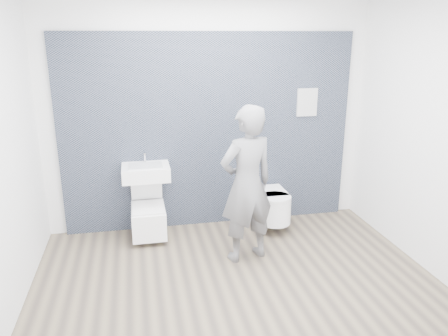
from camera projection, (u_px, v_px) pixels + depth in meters
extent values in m
plane|color=brown|center=(236.00, 280.00, 4.37)|extent=(4.00, 4.00, 0.00)
plane|color=white|center=(209.00, 116.00, 5.37)|extent=(4.00, 0.00, 4.00)
plane|color=white|center=(297.00, 206.00, 2.56)|extent=(4.00, 0.00, 4.00)
plane|color=white|center=(0.00, 157.00, 3.57)|extent=(0.00, 3.00, 3.00)
plane|color=white|center=(432.00, 135.00, 4.35)|extent=(0.00, 3.00, 3.00)
cube|color=black|center=(211.00, 222.00, 5.75)|extent=(3.60, 0.06, 2.40)
cube|color=white|center=(146.00, 172.00, 5.13)|extent=(0.55, 0.41, 0.17)
cube|color=silver|center=(146.00, 166.00, 5.09)|extent=(0.39, 0.28, 0.03)
cylinder|color=silver|center=(145.00, 157.00, 5.23)|extent=(0.02, 0.02, 0.14)
cylinder|color=silver|center=(145.00, 153.00, 5.16)|extent=(0.02, 0.09, 0.02)
cylinder|color=silver|center=(146.00, 179.00, 5.35)|extent=(0.04, 0.04, 0.11)
cube|color=white|center=(149.00, 220.00, 5.23)|extent=(0.39, 0.57, 0.33)
cylinder|color=silver|center=(148.00, 210.00, 5.15)|extent=(0.28, 0.28, 0.03)
cube|color=white|center=(148.00, 208.00, 5.14)|extent=(0.37, 0.46, 0.02)
cube|color=white|center=(146.00, 185.00, 5.28)|extent=(0.37, 0.13, 0.40)
cube|color=silver|center=(148.00, 221.00, 5.51)|extent=(0.10, 0.06, 0.08)
cube|color=white|center=(269.00, 203.00, 5.56)|extent=(0.39, 0.45, 0.32)
cylinder|color=white|center=(275.00, 210.00, 5.35)|extent=(0.39, 0.39, 0.32)
cube|color=white|center=(271.00, 191.00, 5.48)|extent=(0.37, 0.43, 0.03)
cylinder|color=white|center=(276.00, 197.00, 5.28)|extent=(0.37, 0.37, 0.03)
cube|color=silver|center=(265.00, 207.00, 5.78)|extent=(0.11, 0.06, 0.08)
cube|color=white|center=(301.00, 215.00, 5.95)|extent=(0.26, 0.03, 0.35)
imported|color=slate|center=(247.00, 185.00, 4.58)|extent=(0.71, 0.56, 1.70)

